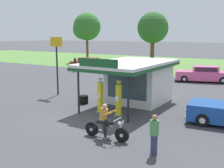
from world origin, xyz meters
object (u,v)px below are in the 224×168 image
(bystander_admiring_sedan, at_px, (75,64))
(roadside_pole_sign, at_px, (57,55))
(gas_pump_nearside, at_px, (100,97))
(spare_tire_stack, at_px, (84,100))
(parked_car_back_row_left, at_px, (90,63))
(bystander_standing_back_lot, at_px, (154,134))
(parked_car_back_row_far_left, at_px, (132,70))
(motorcycle_with_rider, at_px, (106,125))
(parked_car_back_row_right, at_px, (203,74))
(gas_pump_offside, at_px, (119,100))

(bystander_admiring_sedan, distance_m, roadside_pole_sign, 13.35)
(gas_pump_nearside, bearing_deg, roadside_pole_sign, 156.47)
(roadside_pole_sign, bearing_deg, spare_tire_stack, -18.87)
(parked_car_back_row_left, relative_size, bystander_standing_back_lot, 3.63)
(parked_car_back_row_far_left, bearing_deg, bystander_admiring_sedan, -175.13)
(roadside_pole_sign, bearing_deg, gas_pump_nearside, -23.53)
(gas_pump_nearside, bearing_deg, spare_tire_stack, 150.01)
(parked_car_back_row_left, bearing_deg, bystander_standing_back_lot, -48.49)
(gas_pump_nearside, distance_m, motorcycle_with_rider, 4.10)
(motorcycle_with_rider, xyz_separation_m, parked_car_back_row_left, (-15.99, 20.44, 0.02))
(bystander_standing_back_lot, bearing_deg, bystander_admiring_sedan, 136.37)
(gas_pump_nearside, relative_size, parked_car_back_row_far_left, 0.38)
(parked_car_back_row_far_left, relative_size, parked_car_back_row_right, 0.97)
(parked_car_back_row_far_left, height_order, parked_car_back_row_right, parked_car_back_row_right)
(motorcycle_with_rider, bearing_deg, gas_pump_nearside, 127.71)
(parked_car_back_row_right, height_order, bystander_admiring_sedan, bystander_admiring_sedan)
(gas_pump_offside, relative_size, motorcycle_with_rider, 0.95)
(parked_car_back_row_far_left, bearing_deg, spare_tire_stack, -76.26)
(motorcycle_with_rider, height_order, spare_tire_stack, motorcycle_with_rider)
(parked_car_back_row_left, distance_m, parked_car_back_row_right, 16.02)
(roadside_pole_sign, bearing_deg, parked_car_back_row_left, 118.22)
(gas_pump_nearside, relative_size, bystander_admiring_sedan, 1.17)
(gas_pump_nearside, height_order, gas_pump_offside, gas_pump_offside)
(motorcycle_with_rider, height_order, roadside_pole_sign, roadside_pole_sign)
(gas_pump_nearside, xyz_separation_m, parked_car_back_row_left, (-13.49, 17.20, -0.28))
(gas_pump_nearside, bearing_deg, bystander_admiring_sedan, 133.95)
(gas_pump_offside, bearing_deg, motorcycle_with_rider, -68.65)
(gas_pump_offside, xyz_separation_m, parked_car_back_row_far_left, (-6.56, 14.02, -0.27))
(gas_pump_nearside, distance_m, bystander_standing_back_lot, 6.16)
(motorcycle_with_rider, bearing_deg, parked_car_back_row_left, 128.04)
(parked_car_back_row_left, xyz_separation_m, bystander_admiring_sedan, (0.59, -3.82, 0.28))
(motorcycle_with_rider, xyz_separation_m, spare_tire_stack, (-4.71, 4.51, -0.38))
(gas_pump_nearside, relative_size, roadside_pole_sign, 0.48)
(parked_car_back_row_far_left, bearing_deg, parked_car_back_row_right, 1.92)
(parked_car_back_row_right, bearing_deg, gas_pump_offside, -94.13)
(parked_car_back_row_left, distance_m, bystander_standing_back_lot, 27.84)
(gas_pump_nearside, relative_size, parked_car_back_row_right, 0.37)
(motorcycle_with_rider, relative_size, spare_tire_stack, 3.64)
(bystander_standing_back_lot, bearing_deg, parked_car_back_row_left, 131.51)
(gas_pump_offside, bearing_deg, gas_pump_nearside, -180.00)
(gas_pump_nearside, bearing_deg, gas_pump_offside, 0.00)
(parked_car_back_row_far_left, relative_size, spare_tire_stack, 8.99)
(gas_pump_nearside, height_order, parked_car_back_row_left, gas_pump_nearside)
(parked_car_back_row_left, xyz_separation_m, parked_car_back_row_far_left, (8.16, -3.17, 0.02))
(motorcycle_with_rider, relative_size, roadside_pole_sign, 0.50)
(bystander_standing_back_lot, bearing_deg, parked_car_back_row_far_left, 120.21)
(motorcycle_with_rider, height_order, bystander_standing_back_lot, bystander_standing_back_lot)
(motorcycle_with_rider, relative_size, bystander_admiring_sedan, 1.23)
(parked_car_back_row_right, xyz_separation_m, spare_tire_stack, (-4.48, -13.00, -0.44))
(bystander_admiring_sedan, bearing_deg, parked_car_back_row_right, 3.39)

